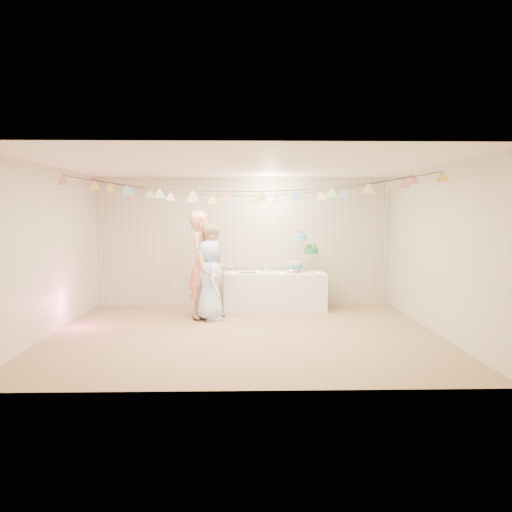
{
  "coord_description": "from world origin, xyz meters",
  "views": [
    {
      "loc": [
        0.0,
        -7.62,
        1.86
      ],
      "look_at": [
        0.2,
        0.8,
        1.15
      ],
      "focal_mm": 35.0,
      "sensor_mm": 36.0,
      "label": 1
    }
  ],
  "objects_px": {
    "person_adult_b": "(213,272)",
    "person_child": "(210,280)",
    "table": "(274,291)",
    "cake_stand": "(303,252)",
    "person_adult_a": "(202,264)"
  },
  "relations": [
    {
      "from": "cake_stand",
      "to": "person_child",
      "type": "bearing_deg",
      "value": -151.55
    },
    {
      "from": "person_adult_b",
      "to": "person_child",
      "type": "distance_m",
      "value": 0.18
    },
    {
      "from": "person_adult_a",
      "to": "person_child",
      "type": "height_order",
      "value": "person_adult_a"
    },
    {
      "from": "cake_stand",
      "to": "person_adult_a",
      "type": "height_order",
      "value": "person_adult_a"
    },
    {
      "from": "person_child",
      "to": "person_adult_a",
      "type": "bearing_deg",
      "value": 13.71
    },
    {
      "from": "cake_stand",
      "to": "person_adult_b",
      "type": "bearing_deg",
      "value": -153.45
    },
    {
      "from": "person_adult_a",
      "to": "person_adult_b",
      "type": "height_order",
      "value": "person_adult_a"
    },
    {
      "from": "table",
      "to": "person_adult_b",
      "type": "distance_m",
      "value": 1.47
    },
    {
      "from": "table",
      "to": "person_child",
      "type": "height_order",
      "value": "person_child"
    },
    {
      "from": "cake_stand",
      "to": "person_child",
      "type": "height_order",
      "value": "cake_stand"
    },
    {
      "from": "table",
      "to": "cake_stand",
      "type": "relative_size",
      "value": 2.56
    },
    {
      "from": "table",
      "to": "cake_stand",
      "type": "distance_m",
      "value": 0.94
    },
    {
      "from": "person_adult_a",
      "to": "person_child",
      "type": "distance_m",
      "value": 0.43
    },
    {
      "from": "cake_stand",
      "to": "person_adult_b",
      "type": "distance_m",
      "value": 1.91
    },
    {
      "from": "table",
      "to": "person_adult_a",
      "type": "bearing_deg",
      "value": -156.35
    }
  ]
}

